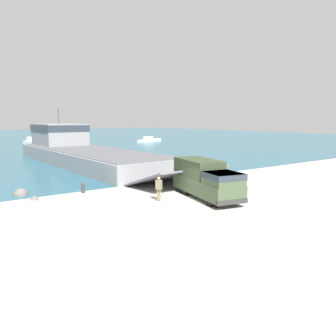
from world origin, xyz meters
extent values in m
plane|color=#B7B5AD|center=(0.00, 0.00, 0.00)|extent=(240.00, 240.00, 0.00)
cube|color=gray|center=(2.93, 23.11, 0.94)|extent=(10.00, 32.34, 1.87)
cube|color=#56565B|center=(2.93, 23.11, 1.91)|extent=(9.24, 31.04, 0.08)
cube|color=gray|center=(2.54, 34.14, 3.54)|extent=(6.53, 9.19, 3.34)
cube|color=#28333D|center=(2.54, 34.14, 4.56)|extent=(6.71, 9.28, 1.00)
cylinder|color=#3F3F42|center=(2.54, 34.14, 6.41)|extent=(0.16, 0.16, 2.40)
cube|color=#56565B|center=(3.59, 4.34, 0.98)|extent=(7.74, 5.82, 1.93)
cube|color=#3D4C33|center=(2.79, -0.44, 0.92)|extent=(3.75, 7.41, 1.12)
cube|color=#3D4C33|center=(2.30, -2.72, 1.89)|extent=(2.64, 2.81, 0.82)
cube|color=#28333D|center=(2.30, -2.72, 2.10)|extent=(2.71, 2.85, 0.41)
cube|color=#344129|center=(3.04, 0.74, 2.16)|extent=(3.11, 4.84, 1.35)
cube|color=#2D2D2D|center=(2.06, -3.82, 0.51)|extent=(2.37, 0.73, 0.32)
cylinder|color=black|center=(3.24, -2.78, 0.55)|extent=(0.63, 1.17, 1.11)
cylinder|color=black|center=(1.42, -2.39, 0.55)|extent=(0.63, 1.17, 1.11)
cylinder|color=black|center=(4.04, 0.98, 0.55)|extent=(0.63, 1.17, 1.11)
cylinder|color=black|center=(2.22, 1.37, 0.55)|extent=(0.63, 1.17, 1.11)
cylinder|color=black|center=(4.27, 2.05, 0.55)|extent=(0.63, 1.17, 1.11)
cylinder|color=black|center=(2.45, 2.44, 0.55)|extent=(0.63, 1.17, 1.11)
cylinder|color=#6B664C|center=(-0.72, 0.89, 0.44)|extent=(0.14, 0.14, 0.87)
cylinder|color=#6B664C|center=(-0.62, 0.73, 0.44)|extent=(0.14, 0.14, 0.87)
cube|color=#6B664C|center=(-0.67, 0.81, 1.22)|extent=(0.44, 0.50, 0.69)
sphere|color=tan|center=(-0.67, 0.81, 1.68)|extent=(0.24, 0.24, 0.24)
cube|color=white|center=(4.64, 61.92, 0.46)|extent=(3.07, 5.93, 0.91)
cube|color=silver|center=(4.58, 62.34, 1.41)|extent=(1.80, 1.92, 1.00)
cube|color=white|center=(33.00, 55.60, 0.35)|extent=(8.60, 5.48, 0.69)
cube|color=silver|center=(32.42, 55.34, 1.08)|extent=(2.93, 2.40, 0.76)
cylinder|color=#333338|center=(-4.20, 6.55, 0.34)|extent=(0.27, 0.27, 0.67)
sphere|color=#333338|center=(-4.20, 6.55, 0.76)|extent=(0.32, 0.32, 0.32)
sphere|color=#66605B|center=(-7.99, 6.46, 0.00)|extent=(0.58, 0.58, 0.58)
sphere|color=gray|center=(9.37, 6.68, 0.00)|extent=(0.53, 0.53, 0.53)
sphere|color=#66605B|center=(-8.50, 8.67, 0.00)|extent=(1.11, 1.11, 1.11)
camera|label=1|loc=(-13.58, -18.55, 5.91)|focal=35.00mm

